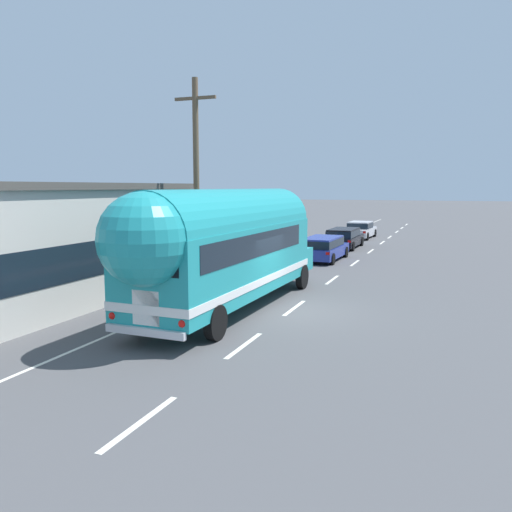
# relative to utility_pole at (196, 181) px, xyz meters

# --- Properties ---
(ground_plane) EXTENTS (300.00, 300.00, 0.00)m
(ground_plane) POSITION_rel_utility_pole_xyz_m (4.81, -2.52, -4.42)
(ground_plane) COLOR #4C4C4F
(lane_markings) EXTENTS (4.09, 80.00, 0.01)m
(lane_markings) POSITION_rel_utility_pole_xyz_m (2.02, 10.28, -4.42)
(lane_markings) COLOR silver
(lane_markings) RESTS_ON ground
(utility_pole) EXTENTS (1.80, 0.24, 8.50)m
(utility_pole) POSITION_rel_utility_pole_xyz_m (0.00, 0.00, 0.00)
(utility_pole) COLOR brown
(utility_pole) RESTS_ON ground
(painted_bus) EXTENTS (2.81, 12.48, 4.12)m
(painted_bus) POSITION_rel_utility_pole_xyz_m (2.81, -3.45, -2.12)
(painted_bus) COLOR teal
(painted_bus) RESTS_ON ground
(car_lead) EXTENTS (2.07, 4.74, 1.37)m
(car_lead) POSITION_rel_utility_pole_xyz_m (2.93, 9.81, -3.62)
(car_lead) COLOR navy
(car_lead) RESTS_ON ground
(car_second) EXTENTS (1.97, 4.81, 1.37)m
(car_second) POSITION_rel_utility_pole_xyz_m (2.82, 16.26, -3.63)
(car_second) COLOR black
(car_second) RESTS_ON ground
(car_third) EXTENTS (2.08, 4.82, 1.37)m
(car_third) POSITION_rel_utility_pole_xyz_m (2.65, 23.71, -3.68)
(car_third) COLOR silver
(car_third) RESTS_ON ground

